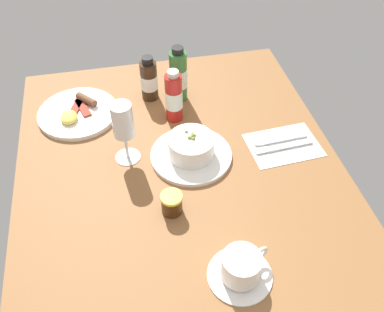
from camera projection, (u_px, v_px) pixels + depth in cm
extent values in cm
cube|color=brown|center=(184.00, 184.00, 108.18)|extent=(110.00, 84.00, 3.00)
cylinder|color=white|center=(191.00, 155.00, 112.51)|extent=(21.58, 21.58, 1.20)
cylinder|color=white|center=(191.00, 146.00, 110.11)|extent=(12.12, 12.12, 5.54)
cylinder|color=beige|center=(191.00, 141.00, 108.70)|extent=(10.42, 10.42, 1.60)
sphere|color=olive|center=(194.00, 136.00, 108.76)|extent=(1.25, 1.25, 1.25)
sphere|color=olive|center=(193.00, 134.00, 109.28)|extent=(0.88, 0.88, 0.88)
sphere|color=olive|center=(193.00, 139.00, 107.92)|extent=(1.04, 1.04, 1.04)
sphere|color=olive|center=(190.00, 138.00, 108.15)|extent=(1.14, 1.14, 1.14)
sphere|color=olive|center=(186.00, 132.00, 109.73)|extent=(0.91, 0.91, 0.91)
cube|color=white|center=(283.00, 145.00, 115.98)|extent=(15.17, 20.08, 0.30)
cube|color=silver|center=(289.00, 146.00, 115.02)|extent=(2.07, 14.05, 0.50)
cube|color=silver|center=(261.00, 150.00, 113.88)|extent=(2.42, 3.73, 0.40)
cube|color=silver|center=(285.00, 139.00, 116.94)|extent=(1.81, 13.04, 0.50)
ellipsoid|color=silver|center=(261.00, 143.00, 115.89)|extent=(2.40, 4.00, 0.60)
cylinder|color=white|center=(240.00, 275.00, 88.17)|extent=(13.71, 13.71, 0.90)
cylinder|color=white|center=(241.00, 266.00, 85.72)|extent=(8.23, 8.23, 5.98)
cylinder|color=#2F220E|center=(242.00, 260.00, 83.94)|extent=(6.99, 6.99, 1.00)
torus|color=white|center=(261.00, 253.00, 87.50)|extent=(2.08, 3.64, 3.60)
cylinder|color=white|center=(128.00, 156.00, 112.77)|extent=(6.76, 6.76, 0.40)
cylinder|color=white|center=(126.00, 145.00, 109.85)|extent=(0.80, 0.80, 7.80)
cylinder|color=white|center=(122.00, 120.00, 103.73)|extent=(5.41, 5.41, 9.35)
cylinder|color=#E9F0CA|center=(123.00, 125.00, 104.73)|extent=(4.44, 4.44, 5.61)
cylinder|color=#43230F|center=(172.00, 204.00, 98.73)|extent=(4.94, 4.94, 4.75)
cylinder|color=yellow|center=(171.00, 197.00, 96.75)|extent=(5.19, 5.19, 0.80)
cylinder|color=#B21E19|center=(174.00, 98.00, 118.98)|extent=(4.85, 4.85, 14.66)
cylinder|color=silver|center=(174.00, 99.00, 119.19)|extent=(4.95, 4.95, 5.57)
cylinder|color=silver|center=(173.00, 74.00, 113.19)|extent=(3.15, 3.15, 1.58)
cylinder|color=#382314|center=(149.00, 81.00, 126.82)|extent=(5.05, 5.05, 12.23)
cylinder|color=white|center=(149.00, 81.00, 127.00)|extent=(5.15, 5.15, 4.65)
cylinder|color=black|center=(147.00, 60.00, 121.75)|extent=(3.28, 3.28, 2.01)
cylinder|color=#337233|center=(178.00, 77.00, 125.15)|extent=(5.19, 5.19, 15.92)
cylinder|color=silver|center=(178.00, 77.00, 125.38)|extent=(5.30, 5.30, 6.05)
cylinder|color=black|center=(178.00, 50.00, 118.83)|extent=(3.38, 3.38, 1.83)
cylinder|color=white|center=(78.00, 113.00, 124.67)|extent=(23.24, 23.24, 1.40)
cube|color=#963828|center=(83.00, 107.00, 124.92)|extent=(9.31, 5.00, 0.60)
cube|color=#993828|center=(77.00, 106.00, 125.54)|extent=(9.27, 5.41, 0.60)
cylinder|color=brown|center=(86.00, 99.00, 126.12)|extent=(6.69, 6.30, 2.20)
ellipsoid|color=#F2D859|center=(69.00, 117.00, 120.73)|extent=(6.00, 4.80, 2.40)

